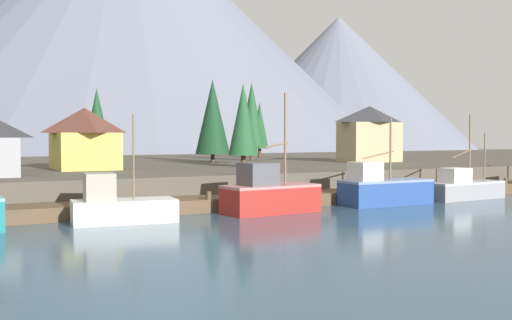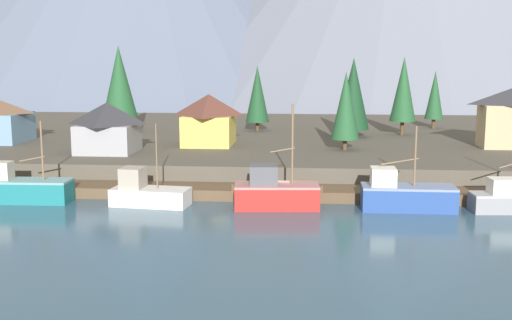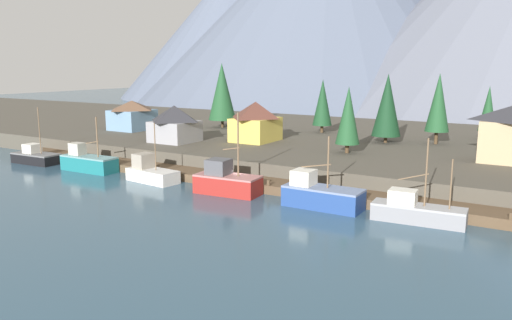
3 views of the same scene
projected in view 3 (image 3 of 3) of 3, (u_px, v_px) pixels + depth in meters
ground_plane at (312, 165)px, 74.84m from camera, size 400.00×400.00×1.00m
dock at (246, 182)px, 59.54m from camera, size 80.00×4.00×1.60m
shoreline_bank at (343, 143)px, 84.58m from camera, size 400.00×56.00×2.50m
mountain_west_peak at (237, 29)px, 219.83m from camera, size 100.57×100.57×58.39m
mountain_central_peak at (328, 6)px, 189.71m from camera, size 143.79×143.79×70.94m
fishing_boat_black at (36, 157)px, 73.45m from camera, size 7.40×3.42×8.12m
fishing_boat_teal at (88, 162)px, 68.09m from camera, size 8.25×2.93×7.37m
fishing_boat_white at (151, 173)px, 62.00m from camera, size 7.06×3.54×7.26m
fishing_boat_red at (226, 181)px, 56.07m from camera, size 7.48×3.66×9.05m
fishing_boat_blue at (321, 195)px, 50.66m from camera, size 7.91×3.02×7.24m
fishing_boat_grey at (416, 211)px, 45.94m from camera, size 8.34×2.96×7.75m
house_blue at (132, 115)px, 91.16m from camera, size 6.58×7.09×5.24m
house_yellow at (256, 121)px, 77.56m from camera, size 5.99×7.26×6.03m
house_grey at (175, 123)px, 76.96m from camera, size 6.36×6.37×5.51m
conifer_near_left at (323, 102)px, 86.96m from camera, size 3.32×3.32×9.12m
conifer_near_right at (222, 92)px, 93.77m from camera, size 5.07×5.07×11.88m
conifer_mid_left at (348, 115)px, 66.65m from camera, size 3.18×3.18×8.80m
conifer_mid_right at (387, 105)px, 75.51m from camera, size 4.29×4.29×10.26m
conifer_back_left at (438, 103)px, 74.10m from camera, size 3.44×3.44×10.39m
conifer_back_right at (488, 109)px, 78.55m from camera, size 2.65×2.65×8.36m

